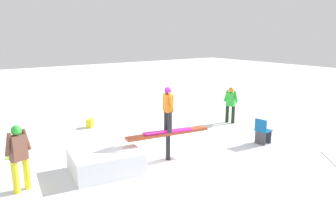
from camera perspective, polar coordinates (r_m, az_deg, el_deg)
name	(u,v)px	position (r m, az deg, el deg)	size (l,w,h in m)	color
ground_plane	(168,159)	(9.85, 0.00, -8.25)	(60.00, 60.00, 0.00)	white
rail_feature	(168,136)	(9.60, 0.00, -4.23)	(2.59, 0.67, 0.85)	black
snow_kicker_ramp	(106,161)	(9.10, -10.81, -8.38)	(1.80, 1.50, 0.59)	white
main_rider_on_rail	(168,110)	(9.40, 0.00, 0.27)	(1.52, 0.68, 1.33)	#C81A8C
bystander_green	(231,103)	(13.81, 10.85, 1.55)	(0.31, 0.61, 1.50)	black
bystander_brown	(19,155)	(8.42, -24.54, -6.78)	(0.65, 0.33, 1.62)	yellow
loose_snowboard_white	(333,159)	(11.00, 26.85, -7.34)	(1.35, 0.28, 0.02)	white
loose_snowboard_lime	(15,151)	(11.57, -25.12, -6.16)	(1.52, 0.28, 0.02)	#94D72B
folding_chair	(263,132)	(11.52, 16.16, -3.36)	(0.48, 0.48, 0.88)	#3F3F44
backpack_on_snow	(90,123)	(13.40, -13.42, -1.91)	(0.30, 0.22, 0.34)	yellow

